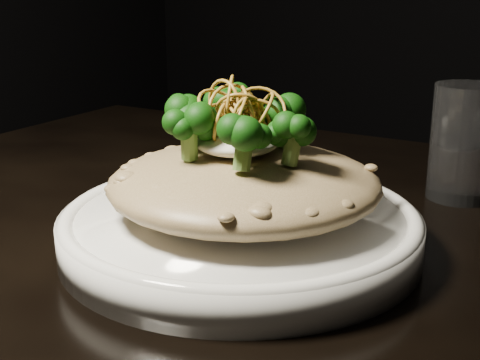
% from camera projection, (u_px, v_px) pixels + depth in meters
% --- Properties ---
extents(plate, '(0.27, 0.27, 0.03)m').
position_uv_depth(plate, '(240.00, 231.00, 0.51)').
color(plate, white).
rests_on(plate, table).
extents(risotto, '(0.21, 0.21, 0.05)m').
position_uv_depth(risotto, '(244.00, 183.00, 0.51)').
color(risotto, brown).
rests_on(risotto, plate).
extents(broccoli, '(0.12, 0.12, 0.04)m').
position_uv_depth(broccoli, '(249.00, 126.00, 0.49)').
color(broccoli, black).
rests_on(broccoli, risotto).
extents(cheese, '(0.06, 0.06, 0.02)m').
position_uv_depth(cheese, '(237.00, 142.00, 0.50)').
color(cheese, white).
rests_on(cheese, risotto).
extents(shallots, '(0.05, 0.05, 0.03)m').
position_uv_depth(shallots, '(240.00, 110.00, 0.49)').
color(shallots, brown).
rests_on(shallots, cheese).
extents(drinking_glass, '(0.08, 0.08, 0.11)m').
position_uv_depth(drinking_glass, '(464.00, 142.00, 0.62)').
color(drinking_glass, white).
rests_on(drinking_glass, table).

